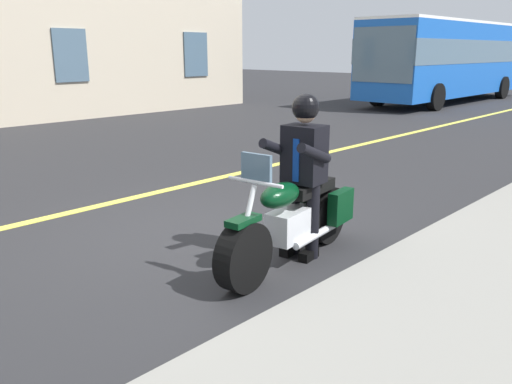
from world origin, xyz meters
name	(u,v)px	position (x,y,z in m)	size (l,w,h in m)	color
ground_plane	(199,237)	(0.00, 0.00, 0.00)	(80.00, 80.00, 0.00)	#28282B
lane_center_stripe	(110,203)	(0.00, -2.00, 0.01)	(60.00, 0.16, 0.01)	#E5DB4C
motorcycle_main	(293,220)	(-0.22, 1.28, 0.45)	(2.22, 0.79, 1.26)	black
rider_main	(303,162)	(-0.40, 1.25, 1.04)	(0.67, 0.61, 1.74)	black
bus_far	(450,57)	(-18.24, -5.14, 1.87)	(11.05, 2.70, 3.30)	blue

